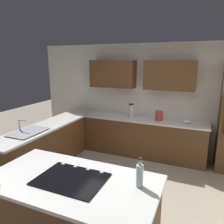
# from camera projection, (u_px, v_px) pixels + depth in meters

# --- Properties ---
(ground_plane) EXTENTS (14.00, 14.00, 0.00)m
(ground_plane) POSITION_uv_depth(u_px,v_px,m) (121.00, 195.00, 3.59)
(ground_plane) COLOR #9E937F
(wall_back) EXTENTS (6.00, 0.44, 2.60)m
(wall_back) POSITION_uv_depth(u_px,v_px,m) (150.00, 93.00, 5.12)
(wall_back) COLOR white
(wall_back) RESTS_ON ground
(lower_cabinets_back) EXTENTS (2.80, 0.60, 0.86)m
(lower_cabinets_back) POSITION_uv_depth(u_px,v_px,m) (143.00, 138.00, 5.07)
(lower_cabinets_back) COLOR brown
(lower_cabinets_back) RESTS_ON ground
(countertop_back) EXTENTS (2.84, 0.64, 0.04)m
(countertop_back) POSITION_uv_depth(u_px,v_px,m) (144.00, 119.00, 4.97)
(countertop_back) COLOR silver
(countertop_back) RESTS_ON lower_cabinets_back
(lower_cabinets_side) EXTENTS (0.60, 2.90, 0.86)m
(lower_cabinets_side) POSITION_uv_depth(u_px,v_px,m) (52.00, 144.00, 4.68)
(lower_cabinets_side) COLOR brown
(lower_cabinets_side) RESTS_ON ground
(countertop_side) EXTENTS (0.64, 2.94, 0.04)m
(countertop_side) POSITION_uv_depth(u_px,v_px,m) (51.00, 124.00, 4.57)
(countertop_side) COLOR silver
(countertop_side) RESTS_ON lower_cabinets_side
(island_base) EXTENTS (1.89, 0.95, 0.86)m
(island_base) POSITION_uv_depth(u_px,v_px,m) (73.00, 215.00, 2.52)
(island_base) COLOR brown
(island_base) RESTS_ON ground
(island_top) EXTENTS (1.97, 1.03, 0.04)m
(island_top) POSITION_uv_depth(u_px,v_px,m) (71.00, 181.00, 2.41)
(island_top) COLOR silver
(island_top) RESTS_ON island_base
(sink_unit) EXTENTS (0.46, 0.70, 0.23)m
(sink_unit) POSITION_uv_depth(u_px,v_px,m) (28.00, 132.00, 3.98)
(sink_unit) COLOR #515456
(sink_unit) RESTS_ON countertop_side
(cooktop) EXTENTS (0.76, 0.56, 0.03)m
(cooktop) POSITION_uv_depth(u_px,v_px,m) (71.00, 179.00, 2.41)
(cooktop) COLOR black
(cooktop) RESTS_ON island_top
(blender) EXTENTS (0.15, 0.15, 0.33)m
(blender) POSITION_uv_depth(u_px,v_px,m) (131.00, 112.00, 5.01)
(blender) COLOR silver
(blender) RESTS_ON countertop_back
(mixing_bowl) EXTENTS (0.16, 0.16, 0.09)m
(mixing_bowl) POSITION_uv_depth(u_px,v_px,m) (187.00, 121.00, 4.56)
(mixing_bowl) COLOR white
(mixing_bowl) RESTS_ON countertop_back
(kettle) EXTENTS (0.17, 0.17, 0.21)m
(kettle) POSITION_uv_depth(u_px,v_px,m) (159.00, 116.00, 4.77)
(kettle) COLOR red
(kettle) RESTS_ON countertop_back
(second_bottle) EXTENTS (0.08, 0.08, 0.33)m
(second_bottle) POSITION_uv_depth(u_px,v_px,m) (140.00, 175.00, 2.25)
(second_bottle) COLOR silver
(second_bottle) RESTS_ON island_top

